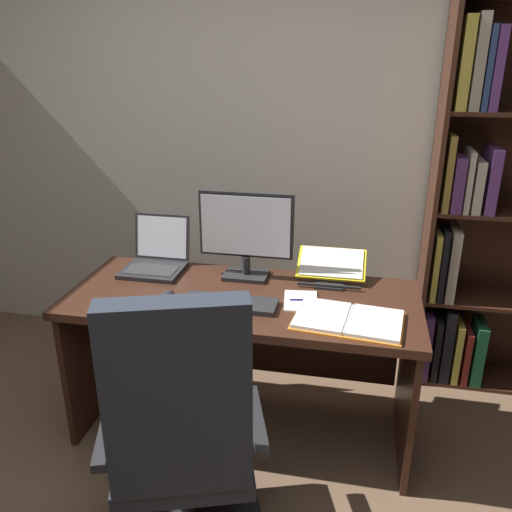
% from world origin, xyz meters
% --- Properties ---
extents(wall_back, '(5.43, 0.12, 2.62)m').
position_xyz_m(wall_back, '(0.00, 1.97, 1.31)').
color(wall_back, beige).
rests_on(wall_back, ground).
extents(desk, '(1.65, 0.69, 0.75)m').
position_xyz_m(desk, '(0.07, 1.10, 0.54)').
color(desk, '#381E14').
rests_on(desk, ground).
extents(bookshelf, '(0.80, 0.32, 2.06)m').
position_xyz_m(bookshelf, '(1.24, 1.73, 0.98)').
color(bookshelf, '#381E14').
rests_on(bookshelf, ground).
extents(office_chair, '(0.70, 0.62, 1.13)m').
position_xyz_m(office_chair, '(0.01, 0.28, 0.48)').
color(office_chair, '#232326').
rests_on(office_chair, ground).
extents(monitor, '(0.47, 0.16, 0.44)m').
position_xyz_m(monitor, '(0.04, 1.25, 0.97)').
color(monitor, '#232326').
rests_on(monitor, desk).
extents(laptop, '(0.30, 0.31, 0.26)m').
position_xyz_m(laptop, '(-0.45, 1.25, 0.81)').
color(laptop, '#232326').
rests_on(laptop, desk).
extents(keyboard, '(0.42, 0.15, 0.02)m').
position_xyz_m(keyboard, '(0.04, 0.91, 0.76)').
color(keyboard, '#232326').
rests_on(keyboard, desk).
extents(computer_mouse, '(0.06, 0.10, 0.04)m').
position_xyz_m(computer_mouse, '(-0.26, 0.91, 0.77)').
color(computer_mouse, '#232326').
rests_on(computer_mouse, desk).
extents(reading_stand_with_book, '(0.34, 0.26, 0.13)m').
position_xyz_m(reading_stand_with_book, '(0.46, 1.30, 0.82)').
color(reading_stand_with_book, '#232326').
rests_on(reading_stand_with_book, desk).
extents(open_binder, '(0.48, 0.34, 0.02)m').
position_xyz_m(open_binder, '(0.56, 0.86, 0.76)').
color(open_binder, orange).
rests_on(open_binder, desk).
extents(notepad, '(0.18, 0.23, 0.01)m').
position_xyz_m(notepad, '(0.34, 1.01, 0.76)').
color(notepad, silver).
rests_on(notepad, desk).
extents(pen, '(0.14, 0.03, 0.01)m').
position_xyz_m(pen, '(0.36, 1.01, 0.76)').
color(pen, navy).
rests_on(pen, notepad).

